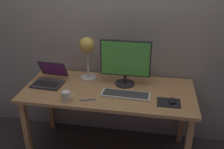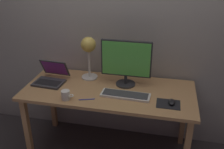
% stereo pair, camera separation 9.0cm
% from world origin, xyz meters
% --- Properties ---
extents(back_wall, '(4.80, 0.06, 2.60)m').
position_xyz_m(back_wall, '(0.00, 0.40, 1.30)').
color(back_wall, '#9E998E').
rests_on(back_wall, ground).
extents(desk, '(1.60, 0.70, 0.74)m').
position_xyz_m(desk, '(0.00, 0.00, 0.66)').
color(desk, tan).
rests_on(desk, ground).
extents(monitor, '(0.47, 0.19, 0.45)m').
position_xyz_m(monitor, '(0.14, 0.13, 0.99)').
color(monitor, '#28282B').
rests_on(monitor, desk).
extents(keyboard_main, '(0.44, 0.16, 0.03)m').
position_xyz_m(keyboard_main, '(0.17, -0.10, 0.75)').
color(keyboard_main, silver).
rests_on(keyboard_main, desk).
extents(laptop, '(0.31, 0.31, 0.20)m').
position_xyz_m(laptop, '(-0.59, 0.05, 0.80)').
color(laptop, '#38383A').
rests_on(laptop, desk).
extents(desk_lamp, '(0.16, 0.16, 0.43)m').
position_xyz_m(desk_lamp, '(-0.25, 0.20, 1.05)').
color(desk_lamp, beige).
rests_on(desk_lamp, desk).
extents(mousepad, '(0.20, 0.16, 0.00)m').
position_xyz_m(mousepad, '(0.55, -0.15, 0.74)').
color(mousepad, black).
rests_on(mousepad, desk).
extents(mouse, '(0.06, 0.10, 0.03)m').
position_xyz_m(mouse, '(0.58, -0.14, 0.76)').
color(mouse, black).
rests_on(mouse, mousepad).
extents(coffee_mug, '(0.11, 0.08, 0.09)m').
position_xyz_m(coffee_mug, '(-0.32, -0.26, 0.78)').
color(coffee_mug, white).
rests_on(coffee_mug, desk).
extents(pen, '(0.13, 0.05, 0.01)m').
position_xyz_m(pen, '(-0.14, -0.23, 0.74)').
color(pen, '#2633A5').
rests_on(pen, desk).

